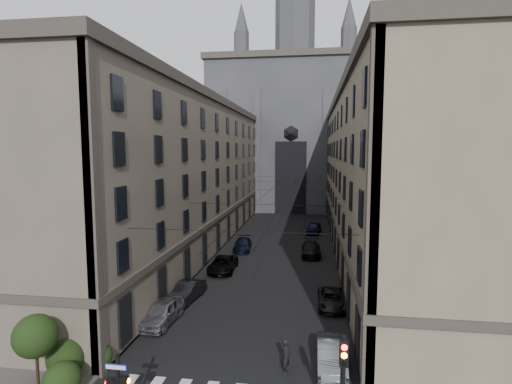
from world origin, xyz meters
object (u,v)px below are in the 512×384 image
at_px(car_right_far, 314,228).
at_px(pedestrian, 286,356).
at_px(car_left_far, 243,244).
at_px(car_right_near, 331,355).
at_px(car_left_midfar, 223,264).
at_px(car_right_midnear, 332,299).
at_px(car_left_midnear, 187,291).
at_px(car_left_near, 162,312).
at_px(traffic_light_right, 343,384).
at_px(car_right_midfar, 311,249).
at_px(gothic_tower, 294,125).

bearing_deg(car_right_far, pedestrian, -85.93).
distance_m(car_left_far, car_right_near, 27.43).
bearing_deg(car_left_midfar, car_right_near, -60.17).
distance_m(car_right_midnear, pedestrian, 10.31).
bearing_deg(car_left_midfar, car_left_midnear, -99.28).
xyz_separation_m(car_left_midfar, car_left_far, (0.48, 8.77, -0.01)).
height_order(car_left_near, car_left_far, car_left_near).
xyz_separation_m(car_right_far, pedestrian, (-1.53, -38.07, 0.16)).
relative_size(car_right_midnear, pedestrian, 2.39).
height_order(traffic_light_right, car_right_near, traffic_light_right).
distance_m(car_left_midfar, car_left_far, 8.78).
height_order(traffic_light_right, car_right_midfar, traffic_light_right).
xyz_separation_m(car_right_near, car_right_midfar, (-1.31, 24.33, 0.03)).
xyz_separation_m(car_left_near, pedestrian, (9.21, -5.08, 0.16)).
bearing_deg(car_left_near, car_left_midnear, 88.84).
xyz_separation_m(car_right_midnear, car_right_midfar, (-1.71, 15.32, 0.15)).
relative_size(car_left_far, car_right_far, 1.07).
xyz_separation_m(car_right_midnear, car_right_far, (-1.38, 28.19, 0.16)).
height_order(car_left_near, car_left_midnear, car_left_near).
relative_size(gothic_tower, car_left_far, 11.42).
height_order(car_left_midnear, car_left_midfar, car_left_midnear).
distance_m(car_left_near, car_left_midfar, 12.77).
bearing_deg(car_left_midnear, car_left_near, -87.11).
bearing_deg(gothic_tower, car_left_midnear, -95.80).
xyz_separation_m(traffic_light_right, car_right_midfar, (-1.40, 31.28, -2.50)).
bearing_deg(car_left_far, car_right_far, 47.95).
distance_m(gothic_tower, car_right_midnear, 59.89).
bearing_deg(pedestrian, car_left_far, 28.12).
xyz_separation_m(traffic_light_right, car_left_near, (-11.80, 11.16, -2.48)).
bearing_deg(car_right_far, car_left_midnear, -103.62).
height_order(car_right_midnear, pedestrian, pedestrian).
xyz_separation_m(car_right_midfar, pedestrian, (-1.19, -25.20, 0.18)).
bearing_deg(car_right_midnear, car_left_near, -158.65).
bearing_deg(car_right_midfar, car_left_near, -118.47).
xyz_separation_m(car_left_midnear, pedestrian, (8.83, -9.59, 0.21)).
xyz_separation_m(car_left_far, car_right_far, (8.74, 11.54, 0.07)).
bearing_deg(car_right_far, gothic_tower, 105.30).
height_order(gothic_tower, car_left_midnear, gothic_tower).
bearing_deg(car_right_midnear, car_right_midfar, 96.12).
bearing_deg(car_right_near, gothic_tower, 94.35).
relative_size(gothic_tower, car_right_far, 12.27).
distance_m(gothic_tower, car_left_midfar, 52.27).
height_order(car_left_near, car_left_midfar, car_left_near).
bearing_deg(car_left_midfar, car_left_near, -98.12).
xyz_separation_m(car_left_near, car_right_near, (11.71, -4.21, -0.05)).
bearing_deg(car_right_midnear, car_left_midnear, -178.82).
height_order(car_left_midnear, car_left_far, car_left_midnear).
bearing_deg(traffic_light_right, car_left_midnear, 126.11).
relative_size(gothic_tower, pedestrian, 29.89).
relative_size(car_right_midnear, car_right_far, 0.98).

